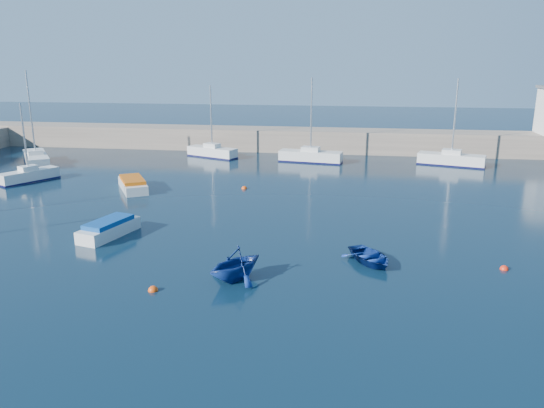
# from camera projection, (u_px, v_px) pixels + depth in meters

# --- Properties ---
(ground) EXTENTS (220.00, 220.00, 0.00)m
(ground) POSITION_uv_depth(u_px,v_px,m) (234.00, 349.00, 20.38)
(ground) COLOR #0B2031
(ground) RESTS_ON ground
(back_wall) EXTENTS (96.00, 4.50, 2.60)m
(back_wall) POSITION_uv_depth(u_px,v_px,m) (317.00, 140.00, 63.89)
(back_wall) COLOR gray
(back_wall) RESTS_ON ground
(sailboat_3) EXTENTS (3.79, 5.30, 7.05)m
(sailboat_3) POSITION_uv_depth(u_px,v_px,m) (29.00, 175.00, 48.06)
(sailboat_3) COLOR silver
(sailboat_3) RESTS_ON ground
(sailboat_4) EXTENTS (6.06, 7.22, 9.68)m
(sailboat_4) POSITION_uv_depth(u_px,v_px,m) (36.00, 159.00, 55.78)
(sailboat_4) COLOR silver
(sailboat_4) RESTS_ON ground
(sailboat_5) EXTENTS (6.15, 3.88, 7.98)m
(sailboat_5) POSITION_uv_depth(u_px,v_px,m) (212.00, 152.00, 60.03)
(sailboat_5) COLOR silver
(sailboat_5) RESTS_ON ground
(sailboat_6) EXTENTS (6.94, 2.90, 8.91)m
(sailboat_6) POSITION_uv_depth(u_px,v_px,m) (311.00, 156.00, 57.24)
(sailboat_6) COLOR silver
(sailboat_6) RESTS_ON ground
(sailboat_7) EXTENTS (6.96, 3.70, 8.89)m
(sailboat_7) POSITION_uv_depth(u_px,v_px,m) (451.00, 159.00, 55.41)
(sailboat_7) COLOR silver
(sailboat_7) RESTS_ON ground
(motorboat_1) EXTENTS (2.62, 4.62, 1.07)m
(motorboat_1) POSITION_uv_depth(u_px,v_px,m) (109.00, 228.00, 33.27)
(motorboat_1) COLOR silver
(motorboat_1) RESTS_ON ground
(motorboat_2) EXTENTS (4.15, 5.26, 1.05)m
(motorboat_2) POSITION_uv_depth(u_px,v_px,m) (133.00, 184.00, 45.03)
(motorboat_2) COLOR silver
(motorboat_2) RESTS_ON ground
(dinghy_center) EXTENTS (3.72, 4.06, 0.69)m
(dinghy_center) POSITION_uv_depth(u_px,v_px,m) (370.00, 257.00, 28.92)
(dinghy_center) COLOR navy
(dinghy_center) RESTS_ON ground
(dinghy_left) EXTENTS (4.22, 4.32, 1.73)m
(dinghy_left) POSITION_uv_depth(u_px,v_px,m) (235.00, 264.00, 26.57)
(dinghy_left) COLOR navy
(dinghy_left) RESTS_ON ground
(buoy_0) EXTENTS (0.49, 0.49, 0.49)m
(buoy_0) POSITION_uv_depth(u_px,v_px,m) (153.00, 291.00, 25.53)
(buoy_0) COLOR #DD420B
(buoy_0) RESTS_ON ground
(buoy_1) EXTENTS (0.46, 0.46, 0.46)m
(buoy_1) POSITION_uv_depth(u_px,v_px,m) (504.00, 269.00, 28.11)
(buoy_1) COLOR red
(buoy_1) RESTS_ON ground
(buoy_3) EXTENTS (0.49, 0.49, 0.49)m
(buoy_3) POSITION_uv_depth(u_px,v_px,m) (244.00, 189.00, 45.53)
(buoy_3) COLOR #DD420B
(buoy_3) RESTS_ON ground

